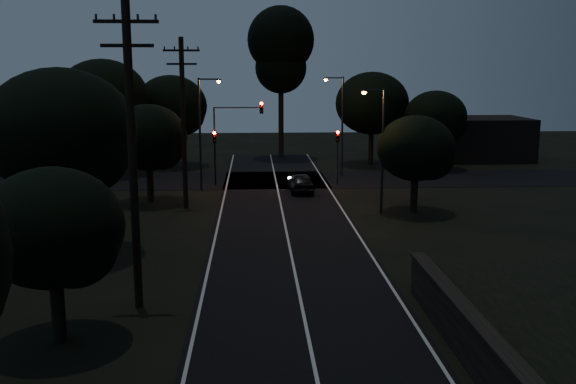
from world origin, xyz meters
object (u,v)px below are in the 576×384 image
utility_pole_mid (132,152)px  signal_mast (237,127)px  utility_pole_far (183,121)px  car (301,182)px  streetlight_a (203,126)px  signal_right (337,147)px  streetlight_c (380,142)px  tall_pine (281,49)px  signal_left (215,148)px  streetlight_b (340,119)px

utility_pole_mid → signal_mast: 25.22m
utility_pole_far → car: 10.24m
utility_pole_far → signal_mast: (3.09, 7.99, -1.15)m
utility_pole_mid → streetlight_a: bearing=88.3°
utility_pole_mid → car: size_ratio=2.72×
utility_pole_far → signal_mast: bearing=68.9°
car → signal_right: bearing=-137.1°
signal_mast → streetlight_c: streetlight_c is taller
streetlight_a → streetlight_c: size_ratio=1.07×
utility_pole_far → tall_pine: (7.00, 23.00, 4.99)m
utility_pole_far → streetlight_a: (0.69, 6.00, -0.85)m
utility_pole_far → signal_mast: 8.64m
signal_mast → streetlight_a: bearing=-140.2°
signal_mast → streetlight_a: streetlight_a is taller
streetlight_c → car: size_ratio=1.85×
signal_left → signal_mast: (1.69, 0.00, 1.50)m
utility_pole_mid → tall_pine: bearing=80.1°
signal_right → streetlight_a: bearing=-168.7°
utility_pole_far → signal_mast: size_ratio=1.68×
signal_mast → car: size_ratio=1.54×
tall_pine → car: (0.60, -18.09, -9.78)m
signal_mast → car: 6.57m
signal_left → streetlight_c: 14.52m
signal_left → car: signal_left is taller
utility_pole_mid → streetlight_b: utility_pole_mid is taller
utility_pole_mid → streetlight_a: size_ratio=1.38×
signal_left → car: bearing=-26.4°
streetlight_c → tall_pine: bearing=100.9°
streetlight_c → signal_mast: bearing=131.2°
signal_left → streetlight_b: bearing=22.0°
tall_pine → signal_mast: tall_pine is taller
car → signal_left: bearing=-29.3°
signal_right → streetlight_c: bearing=-83.0°
signal_left → streetlight_a: 2.77m
signal_right → streetlight_c: size_ratio=0.55×
utility_pole_mid → streetlight_b: size_ratio=1.38×
tall_pine → signal_mast: 16.68m
utility_pole_mid → signal_right: size_ratio=2.68×
utility_pole_far → streetlight_c: utility_pole_far is taller
tall_pine → signal_right: 17.22m
utility_pole_mid → utility_pole_far: (0.00, 17.00, -0.25)m
utility_pole_mid → tall_pine: (7.00, 40.00, 4.73)m
signal_left → utility_pole_mid: bearing=-93.2°
streetlight_c → utility_pole_far: bearing=170.4°
utility_pole_far → utility_pole_mid: bearing=-90.0°
signal_mast → streetlight_c: size_ratio=0.83×
signal_right → streetlight_a: 10.26m
utility_pole_mid → signal_right: bearing=67.0°
tall_pine → streetlight_c: bearing=-79.1°
tall_pine → streetlight_c: 26.19m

